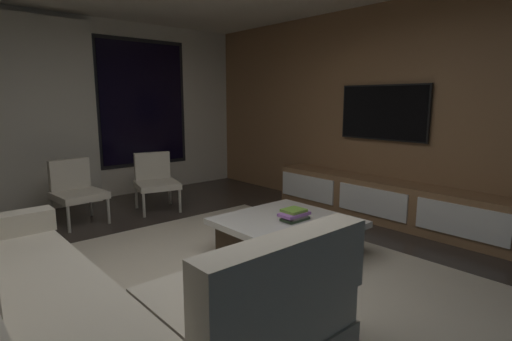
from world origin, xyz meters
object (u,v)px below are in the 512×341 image
book_stack_on_coffee_table (294,215)px  mounted_tv (383,113)px  sectional_couch (84,312)px  media_console (385,202)px  accent_chair_near_window (155,178)px  coffee_table (287,237)px  accent_chair_by_curtain (76,188)px

book_stack_on_coffee_table → mounted_tv: mounted_tv is taller
sectional_couch → media_console: sectional_couch is taller
media_console → accent_chair_near_window: bearing=127.6°
coffee_table → book_stack_on_coffee_table: book_stack_on_coffee_table is taller
accent_chair_near_window → mounted_tv: mounted_tv is taller
accent_chair_near_window → media_console: (1.87, -2.43, -0.18)m
accent_chair_by_curtain → book_stack_on_coffee_table: bearing=-63.8°
coffee_table → accent_chair_by_curtain: accent_chair_by_curtain is taller
book_stack_on_coffee_table → media_console: bearing=0.5°
accent_chair_near_window → book_stack_on_coffee_table: bearing=-85.1°
coffee_table → accent_chair_by_curtain: (-1.20, 2.47, 0.25)m
coffee_table → accent_chair_near_window: 2.40m
sectional_couch → media_console: 3.73m
media_console → book_stack_on_coffee_table: bearing=-179.5°
book_stack_on_coffee_table → accent_chair_near_window: accent_chair_near_window is taller
sectional_couch → mounted_tv: bearing=7.0°
sectional_couch → mounted_tv: (3.90, 0.48, 1.06)m
sectional_couch → accent_chair_by_curtain: bearing=73.5°
sectional_couch → coffee_table: size_ratio=2.16×
mounted_tv → coffee_table: bearing=-175.2°
coffee_table → media_console: (1.70, -0.04, 0.06)m
sectional_couch → coffee_table: (2.02, 0.32, -0.10)m
sectional_couch → mounted_tv: 4.07m
sectional_couch → media_console: size_ratio=0.81×
accent_chair_by_curtain → mounted_tv: 3.96m
accent_chair_near_window → media_console: accent_chair_near_window is taller
media_console → mounted_tv: (0.18, 0.20, 1.10)m
media_console → mounted_tv: 1.13m
book_stack_on_coffee_table → media_console: (1.66, 0.01, -0.16)m
book_stack_on_coffee_table → accent_chair_by_curtain: size_ratio=0.39×
accent_chair_near_window → media_console: 3.07m
accent_chair_near_window → mounted_tv: size_ratio=0.65×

